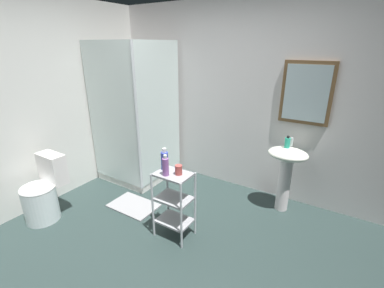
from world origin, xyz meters
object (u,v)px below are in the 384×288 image
shower_stall (139,150)px  pedestal_sink (286,167)px  toilet (44,194)px  hand_soap_bottle (287,143)px  bath_mat (134,206)px  conditioner_bottle_purple (166,166)px  storage_cart (174,200)px  shampoo_bottle_blue (165,160)px  rinse_cup (179,170)px

shower_stall → pedestal_sink: bearing=8.9°
shower_stall → toilet: shower_stall is taller
pedestal_sink → shower_stall: bearing=-171.1°
hand_soap_bottle → bath_mat: bearing=-148.1°
pedestal_sink → toilet: bearing=-144.3°
conditioner_bottle_purple → toilet: bearing=-161.3°
storage_cart → shampoo_bottle_blue: bearing=163.2°
rinse_cup → hand_soap_bottle: bearing=55.9°
storage_cart → conditioner_bottle_purple: bearing=-121.1°
pedestal_sink → rinse_cup: size_ratio=8.28×
toilet → hand_soap_bottle: (2.29, 1.69, 0.56)m
pedestal_sink → rinse_cup: (-0.79, -1.10, 0.21)m
storage_cart → pedestal_sink: bearing=52.7°
hand_soap_bottle → conditioner_bottle_purple: bearing=-125.4°
shampoo_bottle_blue → rinse_cup: shampoo_bottle_blue is taller
conditioner_bottle_purple → shampoo_bottle_blue: bearing=131.4°
shower_stall → storage_cart: shower_stall is taller
pedestal_sink → hand_soap_bottle: hand_soap_bottle is taller
pedestal_sink → shampoo_bottle_blue: bearing=-132.5°
bath_mat → shower_stall: bearing=125.7°
pedestal_sink → storage_cart: size_ratio=1.09×
bath_mat → shampoo_bottle_blue: bearing=-10.4°
toilet → pedestal_sink: bearing=35.7°
pedestal_sink → bath_mat: size_ratio=1.35×
storage_cart → conditioner_bottle_purple: (-0.04, -0.07, 0.40)m
shower_stall → shampoo_bottle_blue: (1.08, -0.75, 0.38)m
shampoo_bottle_blue → rinse_cup: (0.19, -0.03, -0.05)m
shower_stall → toilet: size_ratio=2.63×
pedestal_sink → conditioner_bottle_purple: (-0.89, -1.18, 0.26)m
hand_soap_bottle → bath_mat: size_ratio=0.24×
pedestal_sink → storage_cart: 1.41m
shower_stall → toilet: bearing=-100.7°
shower_stall → shampoo_bottle_blue: bearing=-34.7°
storage_cart → bath_mat: size_ratio=1.23×
rinse_cup → shower_stall: bearing=148.7°
shower_stall → hand_soap_bottle: size_ratio=13.90×
toilet → storage_cart: toilet is taller
pedestal_sink → bath_mat: pedestal_sink is taller
storage_cart → shampoo_bottle_blue: shampoo_bottle_blue is taller
pedestal_sink → storage_cart: bearing=-127.3°
storage_cart → hand_soap_bottle: 1.47m
shower_stall → hand_soap_bottle: bearing=9.8°
toilet → conditioner_bottle_purple: (1.43, 0.49, 0.52)m
hand_soap_bottle → rinse_cup: bearing=-124.1°
storage_cart → toilet: bearing=-159.4°
conditioner_bottle_purple → hand_soap_bottle: bearing=54.6°
shower_stall → storage_cart: size_ratio=2.70×
hand_soap_bottle → conditioner_bottle_purple: size_ratio=0.67×
hand_soap_bottle → shampoo_bottle_blue: 1.46m
storage_cart → hand_soap_bottle: hand_soap_bottle is taller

